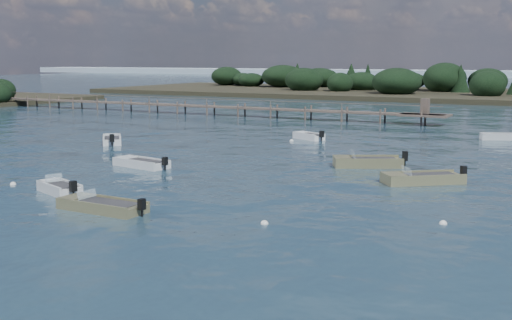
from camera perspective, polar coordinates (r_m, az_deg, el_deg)
The scene contains 15 objects.
ground at distance 80.52m, azimuth 13.92°, elevation 3.95°, with size 400.00×400.00×0.00m, color #172935.
dinghy_extra_a at distance 33.88m, azimuth -17.07°, elevation -2.56°, with size 3.20×2.16×1.13m.
tender_far_grey at distance 52.58m, azimuth -12.68°, elevation 1.63°, with size 3.29×3.50×1.24m.
tender_far_white at distance 54.11m, azimuth 4.71°, elevation 2.01°, with size 3.24×2.37×1.12m.
dinghy_extra_b at distance 40.89m, azimuth 9.87°, elevation -0.34°, with size 4.57×3.50×1.30m.
dinghy_mid_white_a at distance 29.50m, azimuth -13.52°, elevation -4.13°, with size 4.49×1.69×1.05m.
dinghy_mid_grey at distance 40.81m, azimuth -10.16°, elevation -0.41°, with size 4.20×2.05×1.04m.
dinghy_mid_white_b at distance 36.14m, azimuth 14.58°, elevation -1.75°, with size 4.42×3.96×1.16m.
tender_far_grey_b at distance 57.33m, azimuth 20.76°, elevation 1.84°, with size 3.25×2.08×1.10m.
buoy_b at distance 26.42m, azimuth 0.76°, elevation -5.71°, with size 0.32×0.32×0.32m, color silver.
buoy_c at distance 36.93m, azimuth -20.78°, elevation -2.06°, with size 0.32×0.32×0.32m, color silver.
buoy_d at distance 27.51m, azimuth 16.30°, elevation -5.49°, with size 0.32×0.32×0.32m, color silver.
buoy_e at distance 52.84m, azimuth 3.18°, elevation 1.69°, with size 0.32×0.32×0.32m, color silver.
jetty at distance 77.83m, azimuth -4.07°, elevation 4.75°, with size 64.50×3.20×3.40m.
distant_haze at distance 270.99m, azimuth 4.10°, elevation 7.55°, with size 280.00×20.00×2.40m, color #94A7B6.
Camera 1 is at (19.31, -17.88, 6.70)m, focal length 45.00 mm.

